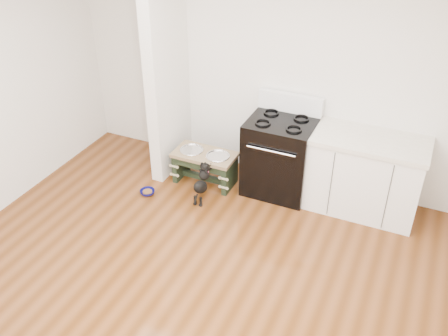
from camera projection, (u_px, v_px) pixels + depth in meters
ground at (173, 306)px, 4.52m from camera, size 5.00×5.00×0.00m
room_shell at (161, 153)px, 3.64m from camera, size 5.00×5.00×5.00m
partition_wall at (167, 67)px, 5.81m from camera, size 0.15×0.80×2.70m
oven_range at (280, 155)px, 5.83m from camera, size 0.76×0.69×1.14m
cabinet_run at (364, 175)px, 5.52m from camera, size 1.24×0.64×0.91m
dog_feeder at (205, 162)px, 6.05m from camera, size 0.75×0.40×0.43m
puppy at (202, 182)px, 5.76m from camera, size 0.13×0.39×0.46m
floor_bowl at (147, 192)px, 5.97m from camera, size 0.23×0.23×0.06m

